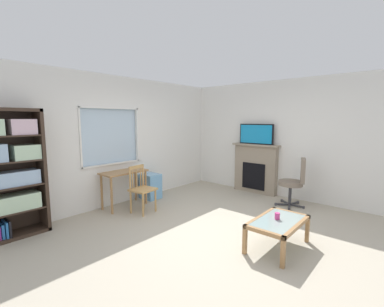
# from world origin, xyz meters

# --- Properties ---
(ground) EXTENTS (6.29, 5.88, 0.02)m
(ground) POSITION_xyz_m (0.00, 0.00, -0.01)
(ground) COLOR #B2A893
(wall_back_with_window) EXTENTS (5.29, 0.15, 2.66)m
(wall_back_with_window) POSITION_xyz_m (0.02, 2.44, 1.32)
(wall_back_with_window) COLOR white
(wall_back_with_window) RESTS_ON ground
(wall_right) EXTENTS (0.12, 5.08, 2.66)m
(wall_right) POSITION_xyz_m (2.71, 0.00, 1.33)
(wall_right) COLOR white
(wall_right) RESTS_ON ground
(bookshelf) EXTENTS (0.90, 0.38, 1.94)m
(bookshelf) POSITION_xyz_m (-2.09, 2.20, 1.01)
(bookshelf) COLOR #38281E
(bookshelf) RESTS_ON ground
(desk_under_window) EXTENTS (0.91, 0.45, 0.74)m
(desk_under_window) POSITION_xyz_m (-0.18, 2.09, 0.61)
(desk_under_window) COLOR #A37547
(desk_under_window) RESTS_ON ground
(wooden_chair) EXTENTS (0.47, 0.45, 0.90)m
(wooden_chair) POSITION_xyz_m (-0.14, 1.58, 0.46)
(wooden_chair) COLOR tan
(wooden_chair) RESTS_ON ground
(plastic_drawer_unit) EXTENTS (0.35, 0.40, 0.56)m
(plastic_drawer_unit) POSITION_xyz_m (0.55, 2.14, 0.28)
(plastic_drawer_unit) COLOR #72ADDB
(plastic_drawer_unit) RESTS_ON ground
(fireplace) EXTENTS (0.26, 1.16, 1.19)m
(fireplace) POSITION_xyz_m (2.55, 0.59, 0.60)
(fireplace) COLOR gray
(fireplace) RESTS_ON ground
(tv) EXTENTS (0.06, 0.86, 0.48)m
(tv) POSITION_xyz_m (2.53, 0.59, 1.43)
(tv) COLOR black
(tv) RESTS_ON fireplace
(office_chair) EXTENTS (0.58, 0.57, 1.00)m
(office_chair) POSITION_xyz_m (2.12, -0.52, 0.55)
(office_chair) COLOR #7A6B5B
(office_chair) RESTS_ON ground
(coffee_table) EXTENTS (0.95, 0.57, 0.40)m
(coffee_table) POSITION_xyz_m (0.21, -0.97, 0.34)
(coffee_table) COLOR #8C9E99
(coffee_table) RESTS_ON ground
(sippy_cup) EXTENTS (0.07, 0.07, 0.09)m
(sippy_cup) POSITION_xyz_m (0.23, -0.95, 0.45)
(sippy_cup) COLOR #DB3D84
(sippy_cup) RESTS_ON coffee_table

